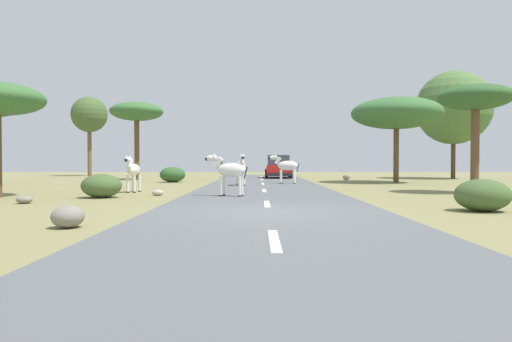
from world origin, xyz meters
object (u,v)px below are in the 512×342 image
Objects in this scene: bush_0 at (173,175)px; zebra_1 at (229,171)px; car_0 at (278,167)px; bush_2 at (102,186)px; rock_1 at (24,200)px; zebra_3 at (133,170)px; zebra_2 at (286,166)px; tree_0 at (137,113)px; tree_4 at (89,115)px; rock_2 at (68,217)px; tree_3 at (454,108)px; rock_0 at (346,177)px; tree_6 at (396,114)px; tree_7 at (475,99)px; zebra_0 at (241,166)px; rock_3 at (158,193)px; bush_1 at (483,195)px.

zebra_1 is at bearing -70.14° from bush_0.
car_0 is 3.09× the size of bush_2.
zebra_1 reaches higher than rock_1.
zebra_2 is at bearing -133.03° from zebra_3.
tree_4 is at bearing 127.35° from tree_0.
bush_0 reaches higher than rock_2.
zebra_3 is at bearing 82.55° from bush_2.
tree_3 is 16.17× the size of rock_0.
zebra_2 is 0.32× the size of tree_6.
zebra_0 is at bearing 152.58° from tree_7.
rock_2 is at bearing -84.97° from bush_0.
tree_6 is at bearing -28.64° from tree_4.
zebra_2 is 16.28m from tree_3.
tree_4 is at bearing 128.77° from bush_0.
rock_3 is at bearing 157.77° from zebra_2.
tree_0 is at bearing 102.08° from rock_2.
tree_4 is 1.62× the size of tree_7.
tree_4 is (-14.32, 16.99, 4.45)m from zebra_0.
tree_4 is (-29.95, 6.36, 0.13)m from tree_3.
tree_6 is at bearing 135.36° from car_0.
tree_4 reaches higher than rock_3.
bush_0 is (-14.16, 9.76, -3.32)m from tree_7.
rock_2 is 8.21m from rock_3.
tree_6 is 3.41× the size of bush_0.
bush_1 is (-8.95, -22.31, -4.94)m from tree_3.
bush_2 is 2.29× the size of rock_2.
zebra_1 is 24.26m from tree_3.
rock_1 is 4.63m from rock_3.
rock_0 is at bearing -22.00° from tree_4.
tree_4 is 4.46× the size of bush_0.
zebra_2 is 4.05× the size of rock_3.
car_0 is 0.80× the size of tree_0.
rock_1 is 1.12× the size of rock_3.
tree_4 is (-14.18, 24.26, 4.52)m from zebra_1.
tree_3 reaches higher than zebra_3.
tree_4 is 11.52× the size of rock_2.
zebra_3 is 0.23× the size of tree_4.
zebra_0 is 3.62× the size of rock_1.
tree_6 is 16.60m from rock_3.
zebra_0 is at bearing 79.26° from rock_2.
car_0 reaches higher than bush_0.
zebra_2 is 1.26× the size of bush_1.
bush_0 is at bearing 35.86° from zebra_1.
tree_4 reaches higher than rock_2.
tree_0 is at bearing 125.73° from bush_1.
bush_0 is (9.85, -12.26, -5.00)m from tree_4.
zebra_3 is 1.18× the size of bush_1.
car_0 is at bearing 67.29° from rock_1.
tree_0 reaches higher than rock_1.
zebra_1 is 0.22× the size of tree_4.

